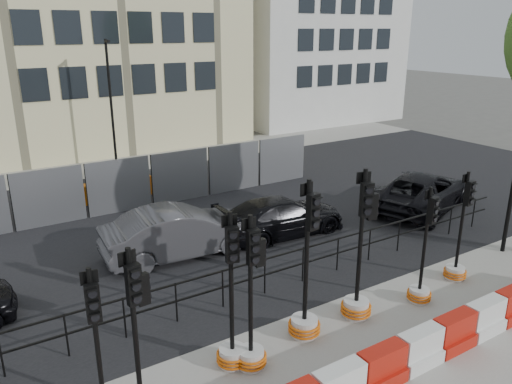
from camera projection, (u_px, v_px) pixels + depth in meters
ground at (293, 316)px, 11.72m from camera, size 120.00×120.00×0.00m
road at (174, 222)px, 17.34m from camera, size 40.00×14.00×0.03m
sidewalk_far at (101, 165)px, 24.58m from camera, size 40.00×4.00×0.02m
building_white at (305, 5)px, 35.51m from camera, size 12.00×9.06×16.00m
kerb_railing at (265, 270)px, 12.47m from camera, size 18.00×0.04×1.00m
heras_fencing at (144, 184)px, 19.38m from camera, size 14.33×1.72×2.00m
lamp_post_far at (111, 102)px, 23.01m from camera, size 0.12×0.56×6.00m
barrier_row at (381, 368)px, 9.35m from camera, size 13.60×0.50×0.80m
traffic_signal_b at (140, 381)px, 8.41m from camera, size 0.64×0.64×3.23m
traffic_signal_c at (232, 336)px, 9.79m from camera, size 0.65×0.65×3.29m
traffic_signal_d at (252, 333)px, 9.72m from camera, size 0.64×0.64×3.24m
traffic_signal_e at (305, 306)px, 10.73m from camera, size 0.71×0.71×3.60m
traffic_signal_f at (358, 284)px, 11.42m from camera, size 0.71×0.71×3.60m
traffic_signal_g at (421, 279)px, 12.14m from camera, size 0.59×0.59×2.97m
traffic_signal_h at (457, 258)px, 13.25m from camera, size 0.59×0.59×3.01m
car_b at (180, 232)px, 14.63m from camera, size 2.17×4.74×1.50m
car_c at (282, 216)px, 16.18m from camera, size 2.06×4.49×1.27m
car_d at (422, 191)px, 18.45m from camera, size 5.53×6.56×1.41m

